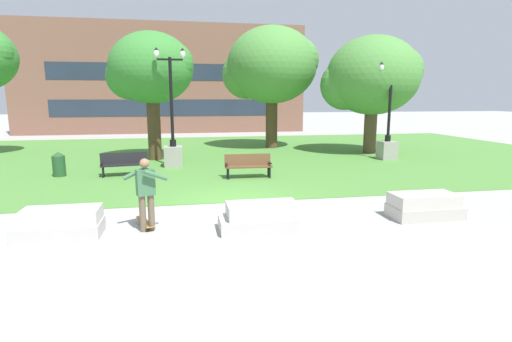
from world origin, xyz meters
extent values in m
plane|color=#A3A09B|center=(0.00, 0.00, 0.00)|extent=(140.00, 140.00, 0.00)
cube|color=#4C8438|center=(0.00, 10.00, 0.01)|extent=(40.00, 20.00, 0.02)
cube|color=#BCB7B2|center=(-4.16, -2.19, 0.16)|extent=(1.80, 0.90, 0.32)
cube|color=beige|center=(-4.11, -2.19, 0.48)|extent=(1.66, 0.83, 0.32)
cube|color=#BCB7B2|center=(0.29, -2.52, 0.16)|extent=(1.80, 0.90, 0.32)
cube|color=beige|center=(0.40, -2.52, 0.48)|extent=(1.66, 0.83, 0.32)
cube|color=#B2ADA3|center=(4.73, -2.36, 0.16)|extent=(1.80, 0.90, 0.32)
cube|color=#BBB6AB|center=(4.68, -2.36, 0.48)|extent=(1.66, 0.83, 0.32)
cylinder|color=brown|center=(-2.35, -2.15, 0.43)|extent=(0.15, 0.15, 0.86)
cylinder|color=brown|center=(-2.16, -2.09, 0.43)|extent=(0.15, 0.15, 0.86)
cube|color=#3D7047|center=(-2.26, -2.12, 1.16)|extent=(0.46, 0.35, 0.60)
cylinder|color=#3D7047|center=(-2.50, -1.95, 1.35)|extent=(0.55, 0.27, 0.31)
cylinder|color=#3D7047|center=(-2.01, -2.29, 1.35)|extent=(0.55, 0.27, 0.31)
sphere|color=#9E7051|center=(-2.26, -2.12, 1.60)|extent=(0.22, 0.22, 0.22)
cube|color=olive|center=(-2.34, -1.79, 0.09)|extent=(0.45, 0.82, 0.02)
cube|color=olive|center=(-2.49, -1.36, 0.11)|extent=(0.23, 0.18, 0.06)
cube|color=olive|center=(-2.19, -2.21, 0.11)|extent=(0.23, 0.18, 0.06)
cylinder|color=silver|center=(-2.52, -1.62, 0.03)|extent=(0.05, 0.06, 0.06)
cylinder|color=silver|center=(-2.31, -1.54, 0.03)|extent=(0.05, 0.06, 0.06)
cylinder|color=silver|center=(-2.37, -2.03, 0.03)|extent=(0.05, 0.06, 0.06)
cylinder|color=silver|center=(-2.17, -1.96, 0.03)|extent=(0.05, 0.06, 0.06)
cube|color=brown|center=(1.07, 3.48, 0.46)|extent=(1.81, 0.47, 0.05)
cube|color=brown|center=(1.08, 3.73, 0.69)|extent=(1.80, 0.15, 0.46)
cube|color=black|center=(0.23, 3.49, 0.58)|extent=(0.07, 0.40, 0.04)
cube|color=black|center=(1.91, 3.47, 0.58)|extent=(0.07, 0.40, 0.04)
cylinder|color=black|center=(0.27, 3.33, 0.23)|extent=(0.07, 0.07, 0.41)
cylinder|color=black|center=(1.87, 3.31, 0.23)|extent=(0.07, 0.07, 0.41)
cylinder|color=black|center=(0.27, 3.65, 0.23)|extent=(0.07, 0.07, 0.41)
cylinder|color=black|center=(1.87, 3.63, 0.23)|extent=(0.07, 0.07, 0.41)
cube|color=black|center=(-3.67, 4.80, 0.46)|extent=(1.84, 0.68, 0.05)
cube|color=black|center=(-3.70, 5.05, 0.69)|extent=(1.80, 0.37, 0.46)
cube|color=black|center=(-4.50, 4.68, 0.58)|extent=(0.11, 0.40, 0.04)
cube|color=black|center=(-2.84, 4.91, 0.58)|extent=(0.11, 0.40, 0.04)
cylinder|color=black|center=(-4.44, 4.53, 0.23)|extent=(0.07, 0.07, 0.41)
cylinder|color=black|center=(-2.86, 4.75, 0.23)|extent=(0.07, 0.07, 0.41)
cylinder|color=black|center=(-4.48, 4.85, 0.23)|extent=(0.07, 0.07, 0.41)
cylinder|color=black|center=(-2.90, 5.07, 0.23)|extent=(0.07, 0.07, 0.41)
cube|color=gray|center=(-1.81, 6.71, 0.47)|extent=(0.80, 0.80, 0.90)
cylinder|color=black|center=(-1.81, 6.71, 1.07)|extent=(0.28, 0.28, 0.30)
cylinder|color=black|center=(-1.81, 6.71, 2.85)|extent=(0.14, 0.14, 3.86)
cube|color=black|center=(-1.81, 6.71, 4.68)|extent=(1.10, 0.08, 0.08)
ellipsoid|color=white|center=(-2.36, 6.71, 4.92)|extent=(0.22, 0.22, 0.36)
cone|color=black|center=(-2.36, 6.71, 5.11)|extent=(0.20, 0.20, 0.13)
ellipsoid|color=white|center=(-1.26, 6.71, 4.92)|extent=(0.22, 0.22, 0.36)
cone|color=black|center=(-1.26, 6.71, 5.11)|extent=(0.20, 0.20, 0.13)
cube|color=gray|center=(8.69, 6.94, 0.47)|extent=(0.80, 0.80, 0.90)
cylinder|color=black|center=(8.69, 6.94, 1.07)|extent=(0.28, 0.28, 0.30)
cylinder|color=black|center=(8.69, 6.94, 2.64)|extent=(0.14, 0.14, 3.44)
cube|color=black|center=(8.69, 6.94, 4.26)|extent=(1.10, 0.08, 0.08)
ellipsoid|color=white|center=(8.14, 6.94, 4.50)|extent=(0.22, 0.22, 0.36)
cone|color=black|center=(8.14, 6.94, 4.69)|extent=(0.20, 0.20, 0.13)
ellipsoid|color=white|center=(9.24, 6.94, 4.50)|extent=(0.22, 0.22, 0.36)
cone|color=black|center=(9.24, 6.94, 4.69)|extent=(0.20, 0.20, 0.13)
cylinder|color=#4C3823|center=(-2.75, 8.96, 1.69)|extent=(0.64, 0.64, 3.35)
ellipsoid|color=#387F33|center=(-2.75, 8.96, 4.47)|extent=(4.01, 4.01, 3.41)
sphere|color=#387F33|center=(-3.85, 9.37, 4.07)|extent=(2.21, 2.21, 2.21)
sphere|color=#387F33|center=(-1.74, 8.56, 4.67)|extent=(2.01, 2.01, 2.01)
cylinder|color=brown|center=(8.87, 9.26, 1.45)|extent=(0.69, 0.69, 2.86)
ellipsoid|color=#4C893D|center=(8.87, 9.26, 4.24)|extent=(4.97, 4.97, 4.23)
sphere|color=#4C893D|center=(7.50, 9.75, 3.75)|extent=(2.74, 2.74, 2.74)
sphere|color=#4C893D|center=(10.12, 8.76, 4.49)|extent=(2.49, 2.49, 2.49)
cylinder|color=#4C3823|center=(4.01, 12.57, 1.76)|extent=(0.71, 0.71, 3.49)
ellipsoid|color=#4C893D|center=(4.01, 12.57, 4.98)|extent=(5.34, 5.34, 4.54)
sphere|color=#4C893D|center=(2.54, 13.10, 4.44)|extent=(2.93, 2.93, 2.93)
sphere|color=#4C893D|center=(5.35, 12.04, 5.24)|extent=(2.67, 2.67, 2.67)
cylinder|color=#234C28|center=(-6.19, 5.19, 0.42)|extent=(0.48, 0.48, 0.80)
cone|color=#234C28|center=(-6.19, 5.19, 0.90)|extent=(0.49, 0.49, 0.16)
cube|color=brown|center=(-2.79, 24.50, 4.66)|extent=(24.66, 1.00, 9.32)
cube|color=#232D3D|center=(-2.79, 23.98, 2.20)|extent=(18.50, 0.03, 1.40)
cube|color=#232D3D|center=(-2.79, 23.98, 5.20)|extent=(18.50, 0.03, 1.40)
camera|label=1|loc=(-1.39, -11.36, 3.07)|focal=28.00mm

